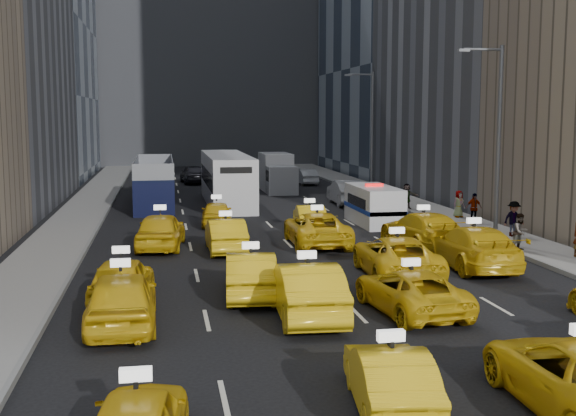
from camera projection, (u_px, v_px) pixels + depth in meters
name	position (u px, v px, depth m)	size (l,w,h in m)	color
ground	(376.00, 332.00, 19.78)	(160.00, 160.00, 0.00)	black
sidewalk_west	(80.00, 215.00, 42.40)	(3.00, 90.00, 0.15)	gray
sidewalk_east	(420.00, 207.00, 45.99)	(3.00, 90.00, 0.15)	gray
curb_west	(105.00, 214.00, 42.65)	(0.15, 90.00, 0.18)	slate
curb_east	(398.00, 208.00, 45.74)	(0.15, 90.00, 0.18)	slate
streetlight_near	(496.00, 138.00, 32.44)	(2.15, 0.22, 9.00)	#595B60
streetlight_far	(370.00, 129.00, 51.98)	(2.15, 0.22, 9.00)	#595B60
taxi_1	(390.00, 378.00, 14.47)	(1.41, 4.06, 1.34)	gold
taxi_4	(122.00, 299.00, 20.14)	(1.93, 4.78, 1.63)	gold
taxi_5	(307.00, 290.00, 21.15)	(1.76, 5.04, 1.66)	gold
taxi_6	(410.00, 291.00, 21.71)	(2.20, 4.77, 1.33)	gold
taxi_8	(122.00, 279.00, 22.95)	(1.73, 4.31, 1.47)	gold
taxi_9	(251.00, 274.00, 23.58)	(1.58, 4.53, 1.49)	gold
taxi_10	(396.00, 256.00, 26.59)	(2.49, 5.40, 1.50)	gold
taxi_11	(473.00, 247.00, 28.02)	(2.32, 5.69, 1.65)	gold
taxi_12	(160.00, 230.00, 32.10)	(1.94, 4.82, 1.64)	gold
taxi_13	(226.00, 235.00, 31.39)	(1.55, 4.45, 1.47)	gold
taxi_14	(317.00, 229.00, 32.96)	(2.53, 5.48, 1.52)	gold
taxi_15	(423.00, 230.00, 32.25)	(2.27, 5.59, 1.62)	gold
taxi_16	(217.00, 213.00, 38.76)	(1.60, 3.98, 1.35)	gold
taxi_17	(310.00, 217.00, 37.32)	(1.40, 4.01, 1.32)	gold
nypd_van	(374.00, 206.00, 39.31)	(2.54, 5.38, 2.23)	silver
double_decker	(154.00, 183.00, 46.95)	(3.25, 10.77, 3.09)	black
city_bus	(227.00, 179.00, 48.38)	(3.02, 12.93, 3.32)	silver
box_truck	(277.00, 173.00, 56.27)	(2.63, 6.56, 2.94)	silver
misc_car_0	(346.00, 192.00, 47.99)	(1.74, 5.00, 1.65)	#979A9E
misc_car_1	(154.00, 181.00, 56.26)	(2.73, 5.91, 1.64)	black
misc_car_2	(239.00, 173.00, 63.49)	(2.31, 5.67, 1.65)	gray
misc_car_3	(193.00, 174.00, 62.89)	(1.94, 4.81, 1.64)	black
misc_car_4	(306.00, 177.00, 61.96)	(1.40, 4.01, 1.32)	#A9ACB1
pedestrian_1	(520.00, 232.00, 30.94)	(0.77, 0.42, 1.59)	gray
pedestrian_2	(514.00, 219.00, 34.50)	(1.09, 0.45, 1.69)	gray
pedestrian_3	(474.00, 208.00, 38.99)	(0.93, 0.42, 1.59)	gray
pedestrian_4	(459.00, 204.00, 40.96)	(0.75, 0.41, 1.53)	gray
pedestrian_5	(407.00, 196.00, 44.77)	(1.45, 0.42, 1.56)	gray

